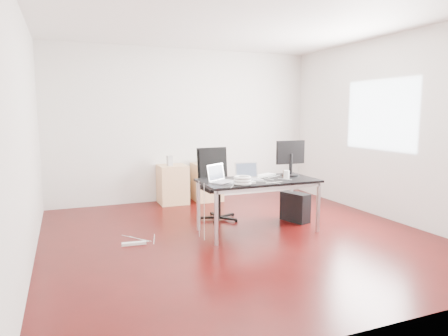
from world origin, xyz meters
name	(u,v)px	position (x,y,z in m)	size (l,w,h in m)	color
room_shell	(242,131)	(0.04, 0.00, 1.40)	(5.00, 5.00, 5.00)	#330605
desk	(258,183)	(0.33, 0.11, 0.68)	(1.60, 0.80, 0.73)	black
office_chair	(216,180)	(0.03, 0.95, 0.61)	(0.50, 0.52, 1.08)	black
filing_cabinet_left	(173,184)	(-0.33, 2.23, 0.35)	(0.50, 0.50, 0.70)	tan
filing_cabinet_right	(207,182)	(0.33, 2.23, 0.35)	(0.50, 0.50, 0.70)	tan
pc_tower	(295,207)	(1.09, 0.36, 0.22)	(0.20, 0.45, 0.44)	black
wastebasket	(174,195)	(-0.31, 2.25, 0.14)	(0.24, 0.24, 0.28)	black
power_strip	(134,243)	(-1.37, 0.16, 0.02)	(0.30, 0.06, 0.04)	white
laptop_left	(220,178)	(-0.23, 0.12, 0.79)	(0.41, 0.39, 0.23)	silver
laptop_right	(249,176)	(0.20, 0.14, 0.79)	(0.35, 0.29, 0.23)	silver
monitor	(290,156)	(0.93, 0.26, 1.01)	(0.45, 0.26, 0.51)	black
keyboard	(263,176)	(0.52, 0.33, 0.74)	(0.44, 0.14, 0.02)	white
cup_white	(286,175)	(0.71, 0.00, 0.79)	(0.08, 0.08, 0.12)	white
cup_brown	(285,174)	(0.77, 0.13, 0.78)	(0.08, 0.08, 0.10)	#502B1B
cable_coil	(242,180)	(-0.02, -0.14, 0.78)	(0.24, 0.24, 0.11)	white
power_adapter	(252,182)	(0.13, -0.13, 0.74)	(0.07, 0.07, 0.03)	white
speaker	(170,161)	(-0.39, 2.18, 0.79)	(0.09, 0.08, 0.18)	#9E9E9E
navy_garment	(211,161)	(0.39, 2.19, 0.74)	(0.30, 0.24, 0.09)	black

